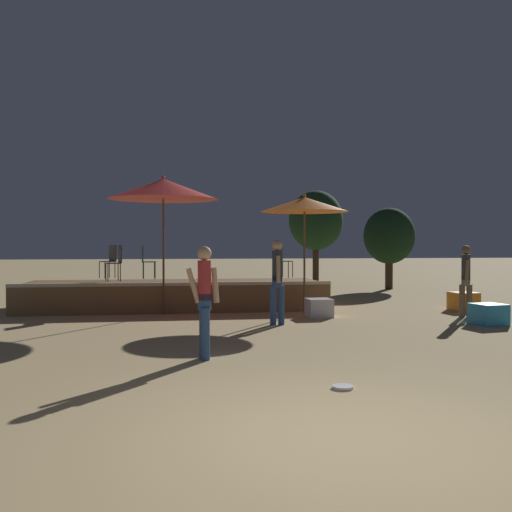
{
  "coord_description": "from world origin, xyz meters",
  "views": [
    {
      "loc": [
        -1.35,
        -4.67,
        1.67
      ],
      "look_at": [
        0.0,
        4.83,
        1.47
      ],
      "focal_mm": 40.0,
      "sensor_mm": 36.0,
      "label": 1
    }
  ],
  "objects_px": {
    "bistro_chair_1": "(146,258)",
    "background_tree_0": "(389,236)",
    "cube_seat_0": "(488,314)",
    "bistro_chair_0": "(110,258)",
    "person_0": "(277,278)",
    "patio_umbrella_0": "(305,205)",
    "frisbee_disc": "(343,387)",
    "cube_seat_3": "(319,308)",
    "bistro_chair_3": "(282,258)",
    "background_tree_1": "(316,221)",
    "bistro_chair_2": "(117,259)",
    "patio_umbrella_1": "(163,189)",
    "cube_seat_2": "(464,301)",
    "person_3": "(466,279)",
    "person_1": "(204,299)"
  },
  "relations": [
    {
      "from": "bistro_chair_1",
      "to": "background_tree_0",
      "type": "bearing_deg",
      "value": -66.33
    },
    {
      "from": "bistro_chair_1",
      "to": "background_tree_0",
      "type": "height_order",
      "value": "background_tree_0"
    },
    {
      "from": "cube_seat_0",
      "to": "bistro_chair_0",
      "type": "xyz_separation_m",
      "value": [
        -8.17,
        4.89,
        1.08
      ]
    },
    {
      "from": "background_tree_0",
      "to": "person_0",
      "type": "bearing_deg",
      "value": -123.78
    },
    {
      "from": "patio_umbrella_0",
      "to": "frisbee_disc",
      "type": "distance_m",
      "value": 7.7
    },
    {
      "from": "patio_umbrella_0",
      "to": "frisbee_disc",
      "type": "height_order",
      "value": "patio_umbrella_0"
    },
    {
      "from": "cube_seat_0",
      "to": "cube_seat_3",
      "type": "distance_m",
      "value": 3.61
    },
    {
      "from": "cube_seat_3",
      "to": "bistro_chair_3",
      "type": "xyz_separation_m",
      "value": [
        -0.34,
        2.74,
        1.09
      ]
    },
    {
      "from": "background_tree_1",
      "to": "bistro_chair_2",
      "type": "bearing_deg",
      "value": -126.6
    },
    {
      "from": "cube_seat_0",
      "to": "background_tree_1",
      "type": "height_order",
      "value": "background_tree_1"
    },
    {
      "from": "patio_umbrella_0",
      "to": "patio_umbrella_1",
      "type": "relative_size",
      "value": 0.88
    },
    {
      "from": "frisbee_disc",
      "to": "bistro_chair_2",
      "type": "bearing_deg",
      "value": 112.58
    },
    {
      "from": "patio_umbrella_0",
      "to": "bistro_chair_0",
      "type": "distance_m",
      "value": 5.56
    },
    {
      "from": "bistro_chair_2",
      "to": "background_tree_1",
      "type": "height_order",
      "value": "background_tree_1"
    },
    {
      "from": "bistro_chair_1",
      "to": "cube_seat_2",
      "type": "bearing_deg",
      "value": -109.03
    },
    {
      "from": "cube_seat_0",
      "to": "bistro_chair_0",
      "type": "height_order",
      "value": "bistro_chair_0"
    },
    {
      "from": "patio_umbrella_0",
      "to": "background_tree_1",
      "type": "xyz_separation_m",
      "value": [
        3.09,
        11.18,
        0.08
      ]
    },
    {
      "from": "bistro_chair_2",
      "to": "person_3",
      "type": "bearing_deg",
      "value": 58.25
    },
    {
      "from": "person_0",
      "to": "background_tree_0",
      "type": "distance_m",
      "value": 10.44
    },
    {
      "from": "cube_seat_3",
      "to": "person_3",
      "type": "distance_m",
      "value": 3.41
    },
    {
      "from": "frisbee_disc",
      "to": "cube_seat_2",
      "type": "bearing_deg",
      "value": 53.32
    },
    {
      "from": "person_0",
      "to": "cube_seat_0",
      "type": "bearing_deg",
      "value": -5.64
    },
    {
      "from": "frisbee_disc",
      "to": "background_tree_0",
      "type": "distance_m",
      "value": 15.2
    },
    {
      "from": "background_tree_1",
      "to": "cube_seat_0",
      "type": "bearing_deg",
      "value": -89.05
    },
    {
      "from": "patio_umbrella_1",
      "to": "bistro_chair_2",
      "type": "distance_m",
      "value": 2.18
    },
    {
      "from": "cube_seat_3",
      "to": "person_1",
      "type": "xyz_separation_m",
      "value": [
        -2.86,
        -4.47,
        0.67
      ]
    },
    {
      "from": "bistro_chair_0",
      "to": "bistro_chair_3",
      "type": "distance_m",
      "value": 4.71
    },
    {
      "from": "patio_umbrella_0",
      "to": "frisbee_disc",
      "type": "xyz_separation_m",
      "value": [
        -1.19,
        -7.14,
        -2.61
      ]
    },
    {
      "from": "background_tree_0",
      "to": "patio_umbrella_0",
      "type": "bearing_deg",
      "value": -125.33
    },
    {
      "from": "bistro_chair_3",
      "to": "frisbee_disc",
      "type": "bearing_deg",
      "value": -152.2
    },
    {
      "from": "patio_umbrella_0",
      "to": "bistro_chair_0",
      "type": "xyz_separation_m",
      "value": [
        -4.86,
        2.36,
        -1.33
      ]
    },
    {
      "from": "frisbee_disc",
      "to": "background_tree_0",
      "type": "xyz_separation_m",
      "value": [
        5.95,
        13.85,
        1.95
      ]
    },
    {
      "from": "patio_umbrella_1",
      "to": "bistro_chair_1",
      "type": "distance_m",
      "value": 2.47
    },
    {
      "from": "cube_seat_2",
      "to": "person_3",
      "type": "distance_m",
      "value": 1.58
    },
    {
      "from": "person_0",
      "to": "bistro_chair_1",
      "type": "xyz_separation_m",
      "value": [
        -2.87,
        3.79,
        0.33
      ]
    },
    {
      "from": "cube_seat_2",
      "to": "bistro_chair_2",
      "type": "distance_m",
      "value": 8.76
    },
    {
      "from": "person_3",
      "to": "frisbee_disc",
      "type": "relative_size",
      "value": 6.62
    },
    {
      "from": "patio_umbrella_0",
      "to": "background_tree_1",
      "type": "relative_size",
      "value": 0.71
    },
    {
      "from": "person_0",
      "to": "bistro_chair_1",
      "type": "height_order",
      "value": "person_0"
    },
    {
      "from": "person_1",
      "to": "person_3",
      "type": "xyz_separation_m",
      "value": [
        6.15,
        3.89,
        -0.0
      ]
    },
    {
      "from": "cube_seat_0",
      "to": "background_tree_1",
      "type": "relative_size",
      "value": 0.17
    },
    {
      "from": "patio_umbrella_1",
      "to": "bistro_chair_1",
      "type": "height_order",
      "value": "patio_umbrella_1"
    },
    {
      "from": "person_3",
      "to": "bistro_chair_2",
      "type": "distance_m",
      "value": 8.32
    },
    {
      "from": "background_tree_1",
      "to": "bistro_chair_0",
      "type": "bearing_deg",
      "value": -132.0
    },
    {
      "from": "cube_seat_0",
      "to": "cube_seat_2",
      "type": "bearing_deg",
      "value": 72.52
    },
    {
      "from": "frisbee_disc",
      "to": "background_tree_1",
      "type": "bearing_deg",
      "value": 76.86
    },
    {
      "from": "cube_seat_3",
      "to": "cube_seat_2",
      "type": "bearing_deg",
      "value": 10.41
    },
    {
      "from": "patio_umbrella_1",
      "to": "cube_seat_2",
      "type": "bearing_deg",
      "value": -1.25
    },
    {
      "from": "bistro_chair_3",
      "to": "person_1",
      "type": "bearing_deg",
      "value": -165.1
    },
    {
      "from": "person_3",
      "to": "bistro_chair_3",
      "type": "xyz_separation_m",
      "value": [
        -3.63,
        3.31,
        0.42
      ]
    }
  ]
}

